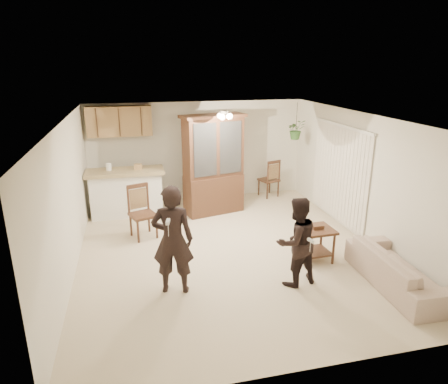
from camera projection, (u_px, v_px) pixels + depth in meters
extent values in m
plane|color=beige|center=(228.00, 250.00, 7.63)|extent=(6.50, 6.50, 0.00)
cube|color=white|center=(229.00, 118.00, 6.86)|extent=(5.50, 6.50, 0.02)
cube|color=silver|center=(198.00, 151.00, 10.25)|extent=(5.50, 0.02, 2.50)
cube|color=silver|center=(302.00, 277.00, 4.24)|extent=(5.50, 0.02, 2.50)
cube|color=silver|center=(68.00, 199.00, 6.64)|extent=(0.02, 6.50, 2.50)
cube|color=silver|center=(364.00, 178.00, 7.85)|extent=(0.02, 6.50, 2.50)
cube|color=white|center=(127.00, 195.00, 9.25)|extent=(1.60, 0.55, 1.00)
cube|color=tan|center=(125.00, 172.00, 9.08)|extent=(1.75, 0.70, 0.08)
cube|color=#8E623E|center=(119.00, 121.00, 9.41)|extent=(1.50, 0.34, 0.70)
imported|color=#2F5A24|center=(296.00, 130.00, 9.78)|extent=(0.43, 0.37, 0.48)
cylinder|color=black|center=(297.00, 116.00, 9.68)|extent=(0.01, 0.01, 0.65)
imported|color=beige|center=(398.00, 265.00, 6.31)|extent=(0.80, 1.90, 0.73)
imported|color=black|center=(173.00, 238.00, 6.01)|extent=(0.74, 0.57, 1.80)
imported|color=black|center=(296.00, 245.00, 6.29)|extent=(0.76, 0.65, 1.35)
cube|color=#332112|center=(214.00, 194.00, 9.46)|extent=(1.45, 0.85, 0.90)
cube|color=#332112|center=(213.00, 147.00, 9.11)|extent=(1.43, 0.79, 1.36)
cube|color=silver|center=(213.00, 147.00, 9.11)|extent=(1.15, 0.31, 1.19)
cube|color=#332112|center=(213.00, 116.00, 8.89)|extent=(1.56, 0.90, 0.07)
cube|color=#332112|center=(317.00, 230.00, 7.08)|extent=(0.58, 0.58, 0.04)
cube|color=#332112|center=(315.00, 251.00, 7.21)|extent=(0.49, 0.49, 0.03)
cube|color=#332112|center=(317.00, 227.00, 7.06)|extent=(0.21, 0.14, 0.07)
cube|color=#332112|center=(143.00, 215.00, 8.06)|extent=(0.61, 0.61, 0.05)
cube|color=olive|center=(142.00, 201.00, 7.97)|extent=(0.35, 0.16, 0.42)
cube|color=#332112|center=(141.00, 188.00, 7.89)|extent=(0.43, 0.19, 0.08)
cube|color=#332112|center=(203.00, 193.00, 9.55)|extent=(0.62, 0.62, 0.05)
cube|color=olive|center=(203.00, 183.00, 9.47)|extent=(0.27, 0.24, 0.38)
cube|color=#332112|center=(203.00, 173.00, 9.39)|extent=(0.32, 0.29, 0.08)
cube|color=#332112|center=(269.00, 180.00, 10.60)|extent=(0.57, 0.57, 0.05)
cube|color=olive|center=(269.00, 170.00, 10.52)|extent=(0.32, 0.14, 0.39)
cube|color=#332112|center=(269.00, 161.00, 10.44)|extent=(0.40, 0.17, 0.08)
cube|color=white|center=(168.00, 222.00, 5.49)|extent=(0.08, 0.16, 0.05)
cube|color=white|center=(311.00, 240.00, 5.93)|extent=(0.07, 0.13, 0.04)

